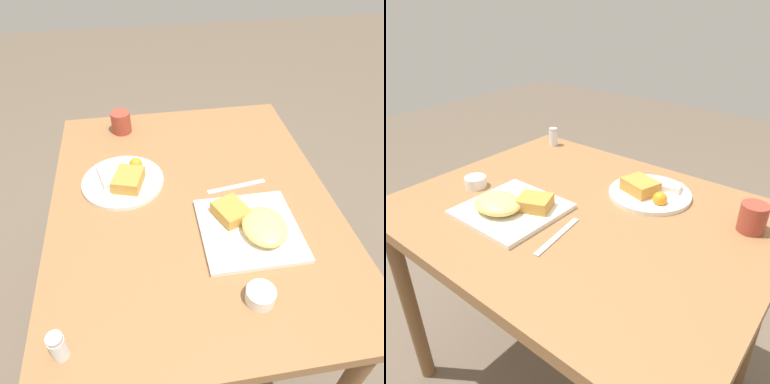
% 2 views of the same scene
% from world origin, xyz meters
% --- Properties ---
extents(ground_plane, '(8.00, 8.00, 0.00)m').
position_xyz_m(ground_plane, '(0.00, 0.00, 0.00)').
color(ground_plane, brown).
extents(dining_table, '(1.08, 0.85, 0.75)m').
position_xyz_m(dining_table, '(0.00, 0.00, 0.67)').
color(dining_table, olive).
rests_on(dining_table, ground_plane).
extents(plate_square_near, '(0.27, 0.27, 0.06)m').
position_xyz_m(plate_square_near, '(-0.15, -0.14, 0.78)').
color(plate_square_near, white).
rests_on(plate_square_near, dining_table).
extents(plate_oval_far, '(0.26, 0.26, 0.05)m').
position_xyz_m(plate_oval_far, '(0.11, 0.20, 0.77)').
color(plate_oval_far, white).
rests_on(plate_oval_far, dining_table).
extents(sauce_ramekin, '(0.07, 0.07, 0.04)m').
position_xyz_m(sauce_ramekin, '(-0.37, -0.10, 0.77)').
color(sauce_ramekin, white).
rests_on(sauce_ramekin, dining_table).
extents(salt_shaker, '(0.04, 0.04, 0.07)m').
position_xyz_m(salt_shaker, '(-0.43, 0.35, 0.79)').
color(salt_shaker, white).
rests_on(salt_shaker, dining_table).
extents(butter_knife, '(0.04, 0.19, 0.00)m').
position_xyz_m(butter_knife, '(0.04, -0.15, 0.76)').
color(butter_knife, silver).
rests_on(butter_knife, dining_table).
extents(coffee_mug, '(0.07, 0.07, 0.08)m').
position_xyz_m(coffee_mug, '(0.42, 0.20, 0.79)').
color(coffee_mug, '#9E3D2D').
rests_on(coffee_mug, dining_table).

